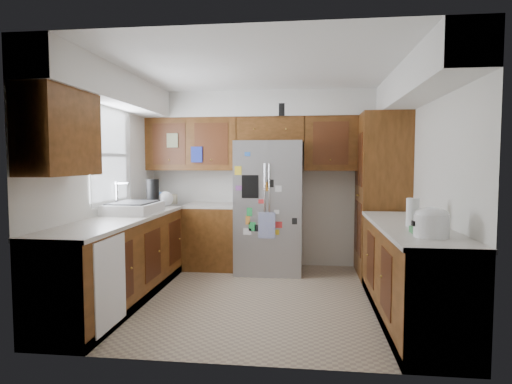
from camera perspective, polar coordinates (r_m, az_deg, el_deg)
floor at (r=4.93m, az=0.54°, el=-13.94°), size 3.60×3.60×0.00m
room_shell at (r=5.07m, az=-0.19°, el=7.44°), size 3.64×3.24×2.52m
left_counter_run at (r=5.16m, az=-14.78°, el=-8.31°), size 1.36×3.20×0.92m
right_counter_run at (r=4.44m, az=19.80°, el=-10.54°), size 0.63×2.25×0.92m
pantry at (r=5.91m, az=16.41°, el=-0.46°), size 0.60×0.90×2.15m
fridge at (r=5.92m, az=1.81°, el=-1.99°), size 0.90×0.79×1.80m
bridge_cabinet at (r=6.13m, az=2.02°, el=8.28°), size 0.96×0.34×0.35m
fridge_top_items at (r=6.12m, az=1.80°, el=11.21°), size 0.64×0.34×0.30m
sink_assembly at (r=5.19m, az=-16.03°, el=-2.02°), size 0.52×0.70×0.37m
left_counter_clutter at (r=5.84m, az=-12.92°, el=-0.70°), size 0.33×0.90×0.38m
rice_cooker at (r=3.69m, az=22.33°, el=-3.66°), size 0.28×0.27×0.24m
paper_towel at (r=4.24m, az=20.16°, el=-2.56°), size 0.12×0.12×0.26m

